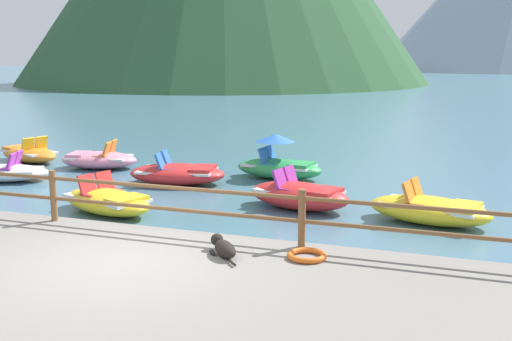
% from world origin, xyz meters
% --- Properties ---
extents(ground_plane, '(200.00, 200.00, 0.00)m').
position_xyz_m(ground_plane, '(0.00, 40.00, 0.00)').
color(ground_plane, '#477084').
extents(promenade_dock, '(28.00, 8.00, 0.40)m').
position_xyz_m(promenade_dock, '(0.00, -2.20, 0.20)').
color(promenade_dock, gray).
rests_on(promenade_dock, ground).
extents(dock_railing, '(23.92, 0.12, 0.95)m').
position_xyz_m(dock_railing, '(-0.00, 1.55, 0.98)').
color(dock_railing, brown).
rests_on(dock_railing, promenade_dock).
extents(dog_resting, '(0.74, 0.87, 0.26)m').
position_xyz_m(dog_resting, '(1.35, 0.75, 0.52)').
color(dog_resting, black).
rests_on(dog_resting, promenade_dock).
extents(life_ring, '(0.61, 0.61, 0.09)m').
position_xyz_m(life_ring, '(2.61, 1.03, 0.45)').
color(life_ring, orange).
rests_on(life_ring, promenade_dock).
extents(pedal_boat_0, '(2.63, 1.72, 0.91)m').
position_xyz_m(pedal_boat_0, '(1.27, 5.44, 0.32)').
color(pedal_boat_0, red).
rests_on(pedal_boat_0, ground).
extents(pedal_boat_1, '(2.54, 1.73, 0.85)m').
position_xyz_m(pedal_boat_1, '(-5.79, 8.16, 0.27)').
color(pedal_boat_1, pink).
rests_on(pedal_boat_1, ground).
extents(pedal_boat_2, '(2.79, 1.84, 0.87)m').
position_xyz_m(pedal_boat_2, '(-2.51, 6.91, 0.29)').
color(pedal_boat_2, red).
rests_on(pedal_boat_2, ground).
extents(pedal_boat_3, '(2.83, 2.00, 0.81)m').
position_xyz_m(pedal_boat_3, '(-7.24, 5.64, 0.24)').
color(pedal_boat_3, white).
rests_on(pedal_boat_3, ground).
extents(pedal_boat_4, '(2.71, 1.92, 0.84)m').
position_xyz_m(pedal_boat_4, '(-8.56, 8.40, 0.27)').
color(pedal_boat_4, orange).
rests_on(pedal_boat_4, ground).
extents(pedal_boat_5, '(2.74, 1.94, 0.85)m').
position_xyz_m(pedal_boat_5, '(-2.60, 3.66, 0.27)').
color(pedal_boat_5, yellow).
rests_on(pedal_boat_5, ground).
extents(pedal_boat_6, '(2.75, 1.78, 0.87)m').
position_xyz_m(pedal_boat_6, '(4.14, 5.18, 0.29)').
color(pedal_boat_6, yellow).
rests_on(pedal_boat_6, ground).
extents(pedal_boat_7, '(2.59, 1.40, 1.25)m').
position_xyz_m(pedal_boat_7, '(-0.18, 8.53, 0.40)').
color(pedal_boat_7, green).
rests_on(pedal_boat_7, ground).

